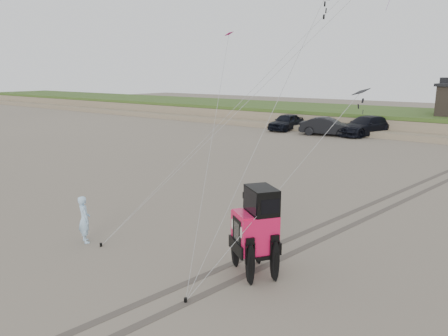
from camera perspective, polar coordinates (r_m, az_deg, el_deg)
The scene contains 9 objects.
ground at distance 12.32m, azimuth -7.71°, elevation -14.52°, with size 160.00×160.00×0.00m, color #6B6054.
truck_a at distance 43.21m, azimuth 8.12°, elevation 5.98°, with size 1.89×4.69×1.60m, color black.
truck_b at distance 40.21m, azimuth 13.39°, elevation 5.30°, with size 1.70×4.88×1.61m, color black.
truck_c at distance 41.04m, azimuth 18.02°, elevation 5.25°, with size 2.42×5.96×1.73m, color black.
jeep at distance 12.32m, azimuth 4.02°, elevation -9.34°, with size 2.31×5.35×1.99m, color #E0154C, non-canonical shape.
man at distance 15.25m, azimuth -17.77°, elevation -6.39°, with size 0.58×0.38×1.59m, color #96C1E9.
stake_main at distance 14.97m, azimuth -15.78°, elevation -9.62°, with size 0.08×0.08×0.12m, color black.
stake_aux at distance 11.28m, azimuth -5.06°, elevation -16.80°, with size 0.08×0.08×0.12m, color black.
tire_tracks at distance 17.62m, azimuth 16.13°, elevation -6.46°, with size 5.22×29.74×0.01m.
Camera 1 is at (7.90, -7.64, 5.56)m, focal length 35.00 mm.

